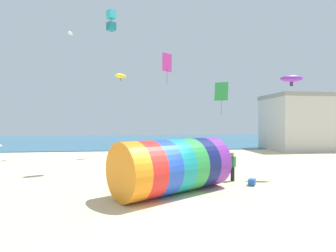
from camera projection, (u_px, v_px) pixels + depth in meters
name	position (u px, v px, depth m)	size (l,w,h in m)	color
ground_plane	(161.00, 205.00, 11.36)	(120.00, 120.00, 0.00)	beige
sea	(141.00, 140.00, 52.77)	(120.00, 40.00, 0.10)	#236084
giant_inflatable_tube	(173.00, 166.00, 13.35)	(6.62, 5.52, 2.72)	orange
kite_handler	(233.00, 166.00, 15.95)	(0.36, 0.42, 1.77)	black
kite_purple_parafoil	(291.00, 79.00, 17.11)	(1.53, 0.89, 0.76)	purple
kite_magenta_diamond	(167.00, 63.00, 21.88)	(0.87, 0.64, 2.53)	#D1339E
kite_cyan_box	(111.00, 21.00, 19.60)	(0.77, 0.77, 1.57)	#2DB2C6
kite_green_diamond	(221.00, 92.00, 21.85)	(1.18, 0.88, 2.71)	green
kite_white_parafoil	(70.00, 34.00, 27.01)	(0.52, 1.06, 0.59)	white
kite_yellow_parafoil	(121.00, 76.00, 27.14)	(1.45, 1.33, 0.73)	yellow
promenade_building	(312.00, 122.00, 34.55)	(11.83, 6.88, 7.22)	beige
cooler_box	(252.00, 182.00, 14.87)	(0.52, 0.36, 0.36)	#2659B2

